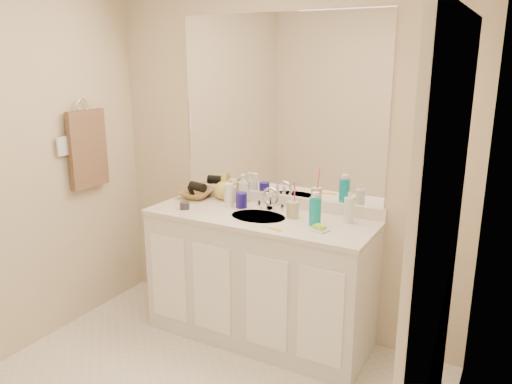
{
  "coord_description": "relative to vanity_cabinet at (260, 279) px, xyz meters",
  "views": [
    {
      "loc": [
        1.47,
        -1.71,
        1.87
      ],
      "look_at": [
        0.0,
        0.97,
        1.05
      ],
      "focal_mm": 35.0,
      "sensor_mm": 36.0,
      "label": 1
    }
  ],
  "objects": [
    {
      "name": "wicker_basket",
      "position": [
        -0.61,
        0.14,
        0.48
      ],
      "size": [
        0.25,
        0.25,
        0.06
      ],
      "primitive_type": "imported",
      "rotation": [
        0.0,
        0.0,
        0.1
      ],
      "color": "olive",
      "rests_on": "countertop"
    },
    {
      "name": "towel_ring",
      "position": [
        -1.27,
        -0.25,
        1.12
      ],
      "size": [
        0.01,
        0.11,
        0.11
      ],
      "primitive_type": "torus",
      "rotation": [
        0.0,
        1.57,
        0.0
      ],
      "color": "silver",
      "rests_on": "wall_left"
    },
    {
      "name": "mouthwash_bottle",
      "position": [
        0.39,
        -0.01,
        0.54
      ],
      "size": [
        0.08,
        0.08,
        0.18
      ],
      "primitive_type": "cylinder",
      "rotation": [
        0.0,
        0.0,
        -0.03
      ],
      "color": "#0D95A0",
      "rests_on": "countertop"
    },
    {
      "name": "dark_jar",
      "position": [
        -0.52,
        -0.12,
        0.48
      ],
      "size": [
        0.08,
        0.08,
        0.05
      ],
      "primitive_type": "cylinder",
      "rotation": [
        0.0,
        0.0,
        0.34
      ],
      "color": "#302E35",
      "rests_on": "countertop"
    },
    {
      "name": "orange_comb",
      "position": [
        0.21,
        -0.2,
        0.46
      ],
      "size": [
        0.11,
        0.04,
        0.0
      ],
      "primitive_type": "cube",
      "rotation": [
        0.0,
        0.0,
        -0.22
      ],
      "color": "#F9A31A",
      "rests_on": "countertop"
    },
    {
      "name": "tan_cup",
      "position": [
        0.21,
        0.06,
        0.51
      ],
      "size": [
        0.1,
        0.1,
        0.11
      ],
      "primitive_type": "cylinder",
      "rotation": [
        0.0,
        0.0,
        -0.4
      ],
      "color": "#BDB185",
      "rests_on": "countertop"
    },
    {
      "name": "faucet",
      "position": [
        0.0,
        0.16,
        0.51
      ],
      "size": [
        0.02,
        0.02,
        0.11
      ],
      "primitive_type": "cylinder",
      "color": "silver",
      "rests_on": "countertop"
    },
    {
      "name": "vanity_cabinet",
      "position": [
        0.0,
        0.0,
        0.0
      ],
      "size": [
        1.5,
        0.55,
        0.85
      ],
      "primitive_type": "cube",
      "color": "silver",
      "rests_on": "floor"
    },
    {
      "name": "backsplash",
      "position": [
        0.0,
        0.26,
        0.5
      ],
      "size": [
        1.52,
        0.03,
        0.08
      ],
      "primitive_type": "cube",
      "color": "silver",
      "rests_on": "countertop"
    },
    {
      "name": "wall_right",
      "position": [
        1.3,
        -1.02,
        0.77
      ],
      "size": [
        0.02,
        2.6,
        2.4
      ],
      "primitive_type": "cube",
      "color": "beige",
      "rests_on": "floor"
    },
    {
      "name": "soap_bottle_yellow",
      "position": [
        -0.42,
        0.22,
        0.55
      ],
      "size": [
        0.19,
        0.19,
        0.18
      ],
      "primitive_type": "imported",
      "rotation": [
        0.0,
        0.0,
        -0.37
      ],
      "color": "#D4C152",
      "rests_on": "countertop"
    },
    {
      "name": "green_soap",
      "position": [
        0.46,
        -0.1,
        0.48
      ],
      "size": [
        0.08,
        0.07,
        0.02
      ],
      "primitive_type": "cube",
      "rotation": [
        0.0,
        0.0,
        -0.33
      ],
      "color": "#9BE437",
      "rests_on": "soap_dish"
    },
    {
      "name": "mirror",
      "position": [
        0.0,
        0.27,
        1.14
      ],
      "size": [
        1.48,
        0.01,
        1.2
      ],
      "primitive_type": "cube",
      "color": "white",
      "rests_on": "wall_back"
    },
    {
      "name": "soap_bottle_cream",
      "position": [
        -0.33,
        0.18,
        0.54
      ],
      "size": [
        0.08,
        0.09,
        0.17
      ],
      "primitive_type": "imported",
      "rotation": [
        0.0,
        0.0,
        0.12
      ],
      "color": "beige",
      "rests_on": "countertop"
    },
    {
      "name": "toothbrush",
      "position": [
        0.22,
        0.06,
        0.6
      ],
      "size": [
        0.02,
        0.04,
        0.19
      ],
      "primitive_type": "cylinder",
      "rotation": [
        0.14,
        0.0,
        0.31
      ],
      "color": "#F33F6B",
      "rests_on": "tan_cup"
    },
    {
      "name": "sink_basin",
      "position": [
        0.0,
        -0.02,
        0.44
      ],
      "size": [
        0.37,
        0.37,
        0.02
      ],
      "primitive_type": "cylinder",
      "color": "silver",
      "rests_on": "countertop"
    },
    {
      "name": "blue_mug",
      "position": [
        -0.19,
        0.1,
        0.51
      ],
      "size": [
        0.1,
        0.1,
        0.1
      ],
      "primitive_type": "cylinder",
      "rotation": [
        0.0,
        0.0,
        -0.29
      ],
      "color": "navy",
      "rests_on": "countertop"
    },
    {
      "name": "extra_white_bottle",
      "position": [
        -0.28,
        0.08,
        0.54
      ],
      "size": [
        0.07,
        0.07,
        0.16
      ],
      "primitive_type": "cylinder",
      "rotation": [
        0.0,
        0.0,
        0.42
      ],
      "color": "white",
      "rests_on": "countertop"
    },
    {
      "name": "door",
      "position": [
        1.29,
        -1.32,
        0.57
      ],
      "size": [
        0.02,
        0.82,
        2.0
      ],
      "primitive_type": "cube",
      "color": "white",
      "rests_on": "floor"
    },
    {
      "name": "countertop",
      "position": [
        0.0,
        0.0,
        0.44
      ],
      "size": [
        1.52,
        0.57,
        0.03
      ],
      "primitive_type": "cube",
      "color": "silver",
      "rests_on": "vanity_cabinet"
    },
    {
      "name": "wall_back",
      "position": [
        0.0,
        0.28,
        0.77
      ],
      "size": [
        2.6,
        0.02,
        2.4
      ],
      "primitive_type": "cube",
      "color": "beige",
      "rests_on": "floor"
    },
    {
      "name": "hair_dryer",
      "position": [
        -0.59,
        0.14,
        0.54
      ],
      "size": [
        0.14,
        0.09,
        0.07
      ],
      "primitive_type": "cylinder",
      "rotation": [
        0.0,
        1.57,
        -0.24
      ],
      "color": "black",
      "rests_on": "wicker_basket"
    },
    {
      "name": "clear_pump_bottle",
      "position": [
        0.55,
        0.14,
        0.53
      ],
      "size": [
        0.07,
        0.07,
        0.16
      ],
      "primitive_type": "cylinder",
      "rotation": [
        0.0,
        0.0,
        -0.31
      ],
      "color": "white",
      "rests_on": "countertop"
    },
    {
      "name": "hand_towel",
      "position": [
        -1.25,
        -0.25,
        0.82
      ],
      "size": [
        0.04,
        0.32,
        0.55
      ],
      "primitive_type": "cube",
      "color": "#493427",
      "rests_on": "towel_ring"
    },
    {
      "name": "soap_bottle_white",
      "position": [
        -0.25,
        0.23,
        0.55
      ],
      "size": [
        0.08,
        0.08,
        0.2
      ],
      "primitive_type": "imported",
      "rotation": [
        0.0,
        0.0,
        0.09
      ],
      "color": "silver",
      "rests_on": "countertop"
    },
    {
      "name": "soap_dish",
      "position": [
        0.46,
        -0.1,
        0.46
      ],
      "size": [
        0.13,
        0.11,
        0.01
      ],
      "primitive_type": "cube",
      "rotation": [
        0.0,
        0.0,
        -0.34
      ],
      "color": "white",
      "rests_on": "countertop"
    },
    {
      "name": "switch_plate",
      "position": [
        -1.27,
        -0.45,
        0.88
      ],
      "size": [
        0.01,
        0.08,
        0.13
      ],
      "primitive_type": "cube",
      "color": "silver",
      "rests_on": "wall_left"
    }
  ]
}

